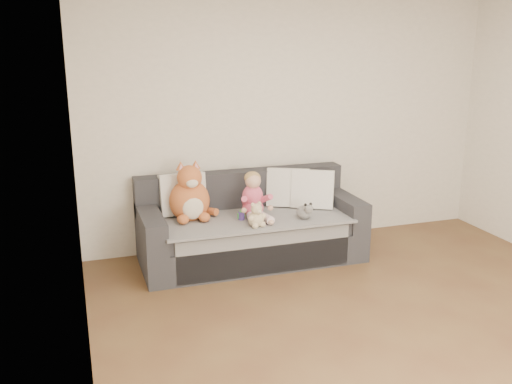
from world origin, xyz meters
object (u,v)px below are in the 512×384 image
sofa (250,229)px  plush_cat (190,197)px  teddy_bear (257,217)px  toddler (254,198)px  sippy_cup (241,214)px

sofa → plush_cat: size_ratio=3.65×
sofa → teddy_bear: size_ratio=9.09×
sofa → plush_cat: plush_cat is taller
sofa → teddy_bear: sofa is taller
toddler → plush_cat: 0.62m
sofa → sippy_cup: (-0.14, -0.16, 0.22)m
sippy_cup → sofa: bearing=48.6°
toddler → sofa: bearing=93.1°
sofa → plush_cat: bearing=177.1°
teddy_bear → toddler: bearing=61.4°
teddy_bear → sippy_cup: size_ratio=2.26×
teddy_bear → sippy_cup: teddy_bear is taller
plush_cat → teddy_bear: 0.69m
toddler → teddy_bear: bearing=-102.2°
teddy_bear → sippy_cup: (-0.08, 0.24, -0.04)m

